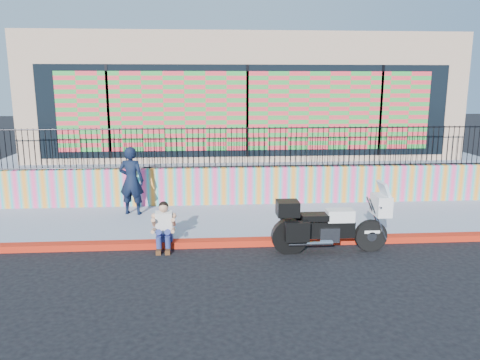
{
  "coord_description": "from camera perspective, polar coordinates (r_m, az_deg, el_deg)",
  "views": [
    {
      "loc": [
        -1.27,
        -10.31,
        3.71
      ],
      "look_at": [
        -0.44,
        1.2,
        1.3
      ],
      "focal_mm": 35.0,
      "sensor_mm": 36.0,
      "label": 1
    }
  ],
  "objects": [
    {
      "name": "elevated_platform",
      "position": [
        18.96,
        -0.24,
        2.41
      ],
      "size": [
        16.0,
        10.0,
        1.25
      ],
      "primitive_type": "cube",
      "color": "#8A94A6",
      "rests_on": "ground"
    },
    {
      "name": "seated_man",
      "position": [
        10.72,
        -9.28,
        -6.09
      ],
      "size": [
        0.54,
        0.71,
        1.06
      ],
      "color": "navy",
      "rests_on": "ground"
    },
    {
      "name": "police_officer",
      "position": [
        13.11,
        -13.1,
        -0.07
      ],
      "size": [
        0.75,
        0.56,
        1.88
      ],
      "primitive_type": "imported",
      "rotation": [
        0.0,
        0.0,
        2.96
      ],
      "color": "black",
      "rests_on": "sidewalk"
    },
    {
      "name": "metal_fence",
      "position": [
        13.75,
        1.21,
        4.0
      ],
      "size": [
        15.8,
        0.04,
        1.2
      ],
      "primitive_type": null,
      "color": "black",
      "rests_on": "mural_wall"
    },
    {
      "name": "police_motorcycle",
      "position": [
        10.55,
        10.76,
        -5.2
      ],
      "size": [
        2.56,
        0.84,
        1.59
      ],
      "color": "black",
      "rests_on": "ground"
    },
    {
      "name": "mural_wall",
      "position": [
        13.95,
        1.18,
        -0.69
      ],
      "size": [
        16.0,
        0.2,
        1.1
      ],
      "primitive_type": "cube",
      "color": "#FF4387",
      "rests_on": "sidewalk"
    },
    {
      "name": "sidewalk",
      "position": [
        12.56,
        1.85,
        -5.05
      ],
      "size": [
        16.0,
        3.0,
        0.15
      ],
      "primitive_type": "cube",
      "color": "#8A94A6",
      "rests_on": "ground"
    },
    {
      "name": "storefront_building",
      "position": [
        18.49,
        -0.2,
        10.35
      ],
      "size": [
        14.0,
        8.06,
        4.0
      ],
      "color": "tan",
      "rests_on": "elevated_platform"
    },
    {
      "name": "red_curb",
      "position": [
        11.01,
        2.74,
        -7.52
      ],
      "size": [
        16.0,
        0.3,
        0.15
      ],
      "primitive_type": "cube",
      "color": "#AE160C",
      "rests_on": "ground"
    },
    {
      "name": "ground",
      "position": [
        11.03,
        2.74,
        -7.89
      ],
      "size": [
        90.0,
        90.0,
        0.0
      ],
      "primitive_type": "plane",
      "color": "black",
      "rests_on": "ground"
    }
  ]
}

